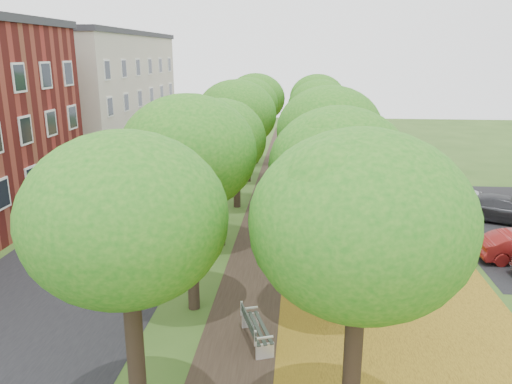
# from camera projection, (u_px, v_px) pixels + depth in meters

# --- Properties ---
(street_asphalt) EXTENTS (8.00, 70.00, 0.01)m
(street_asphalt) POSITION_uv_depth(u_px,v_px,m) (132.00, 221.00, 26.59)
(street_asphalt) COLOR black
(street_asphalt) RESTS_ON ground
(footpath) EXTENTS (3.20, 70.00, 0.01)m
(footpath) POSITION_uv_depth(u_px,v_px,m) (272.00, 225.00, 25.94)
(footpath) COLOR black
(footpath) RESTS_ON ground
(leaf_verge) EXTENTS (7.50, 70.00, 0.01)m
(leaf_verge) POSITION_uv_depth(u_px,v_px,m) (369.00, 228.00, 25.51)
(leaf_verge) COLOR olive
(leaf_verge) RESTS_ON ground
(tree_row_west) EXTENTS (4.22, 34.22, 6.94)m
(tree_row_west) POSITION_uv_depth(u_px,v_px,m) (229.00, 126.00, 24.76)
(tree_row_west) COLOR black
(tree_row_west) RESTS_ON ground
(tree_row_east) EXTENTS (4.22, 34.22, 6.94)m
(tree_row_east) POSITION_uv_depth(u_px,v_px,m) (326.00, 127.00, 24.34)
(tree_row_east) COLOR black
(tree_row_east) RESTS_ON ground
(building_cream) EXTENTS (10.30, 20.30, 10.40)m
(building_cream) POSITION_uv_depth(u_px,v_px,m) (89.00, 94.00, 43.27)
(building_cream) COLOR beige
(building_cream) RESTS_ON ground
(bench) EXTENTS (1.19, 2.05, 0.93)m
(bench) POSITION_uv_depth(u_px,v_px,m) (255.00, 328.00, 15.28)
(bench) COLOR #29342A
(bench) RESTS_ON ground
(car_grey) EXTENTS (5.05, 3.49, 1.36)m
(car_grey) POSITION_uv_depth(u_px,v_px,m) (505.00, 209.00, 26.28)
(car_grey) COLOR #2C2D31
(car_grey) RESTS_ON ground
(car_white) EXTENTS (5.04, 3.33, 1.29)m
(car_white) POSITION_uv_depth(u_px,v_px,m) (474.00, 203.00, 27.54)
(car_white) COLOR silver
(car_white) RESTS_ON ground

